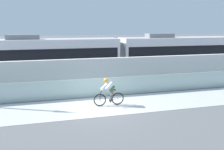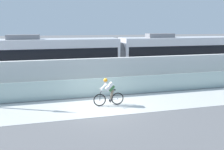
# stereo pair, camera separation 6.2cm
# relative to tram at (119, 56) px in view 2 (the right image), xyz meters

# --- Properties ---
(ground_plane) EXTENTS (200.00, 200.00, 0.00)m
(ground_plane) POSITION_rel_tram_xyz_m (-2.88, -6.85, -1.89)
(ground_plane) COLOR slate
(bike_path_deck) EXTENTS (32.00, 3.20, 0.01)m
(bike_path_deck) POSITION_rel_tram_xyz_m (-2.88, -6.85, -1.89)
(bike_path_deck) COLOR silver
(bike_path_deck) RESTS_ON ground
(glass_parapet) EXTENTS (32.00, 0.05, 1.20)m
(glass_parapet) POSITION_rel_tram_xyz_m (-2.88, -5.00, -1.29)
(glass_parapet) COLOR #ADC6C1
(glass_parapet) RESTS_ON ground
(concrete_barrier_wall) EXTENTS (32.00, 0.36, 2.23)m
(concrete_barrier_wall) POSITION_rel_tram_xyz_m (-2.88, -3.20, -0.78)
(concrete_barrier_wall) COLOR silver
(concrete_barrier_wall) RESTS_ON ground
(tram_rail_near) EXTENTS (32.00, 0.08, 0.01)m
(tram_rail_near) POSITION_rel_tram_xyz_m (-2.88, -0.72, -1.89)
(tram_rail_near) COLOR #595654
(tram_rail_near) RESTS_ON ground
(tram_rail_far) EXTENTS (32.00, 0.08, 0.01)m
(tram_rail_far) POSITION_rel_tram_xyz_m (-2.88, 0.72, -1.89)
(tram_rail_far) COLOR #595654
(tram_rail_far) RESTS_ON ground
(tram) EXTENTS (22.56, 2.54, 3.81)m
(tram) POSITION_rel_tram_xyz_m (0.00, 0.00, 0.00)
(tram) COLOR silver
(tram) RESTS_ON ground
(cyclist_on_bike) EXTENTS (1.77, 0.58, 1.61)m
(cyclist_on_bike) POSITION_rel_tram_xyz_m (-2.51, -6.85, -1.11)
(cyclist_on_bike) COLOR black
(cyclist_on_bike) RESTS_ON ground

